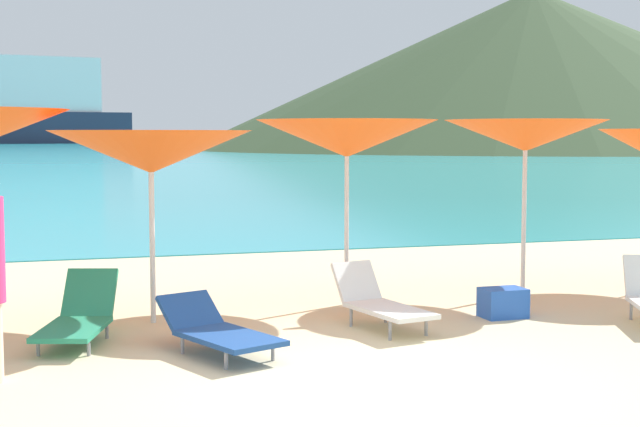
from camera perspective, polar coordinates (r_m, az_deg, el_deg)
The scene contains 11 objects.
ground_plane at distance 17.82m, azimuth -8.59°, elevation -2.44°, with size 50.00×100.00×0.30m, color beige.
ocean_water at distance 235.96m, azimuth -16.44°, elevation 4.18°, with size 650.00×440.00×0.02m, color #2DADBC.
headland_hill at distance 143.10m, azimuth 12.98°, elevation 8.67°, with size 103.15×103.15×23.73m, color #384C2D.
umbrella_2 at distance 10.39m, azimuth -10.42°, elevation 3.76°, with size 2.35×2.35×2.16m.
umbrella_3 at distance 11.32m, azimuth 1.67°, elevation 4.64°, with size 2.48×2.48×2.29m.
umbrella_4 at distance 12.31m, azimuth 12.59°, elevation 4.71°, with size 2.25×2.25×2.30m.
lounge_chair_0 at distance 9.72m, azimuth -14.71°, elevation -6.20°, with size 0.95×1.55×0.67m.
lounge_chair_1 at distance 8.97m, azimuth -6.33°, elevation -7.18°, with size 1.10×1.57×0.51m.
lounge_chair_3 at distance 10.09m, azimuth 3.72°, elevation -5.48°, with size 0.80×1.49×0.66m.
cooler_box at distance 10.90m, azimuth 11.25°, elevation -5.44°, with size 0.50×0.36×0.34m, color blue.
cruise_ship at distance 234.00m, azimuth -18.77°, elevation 6.38°, with size 58.54×16.46×23.88m.
Camera 1 is at (-2.57, -7.49, 2.11)m, focal length 51.74 mm.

